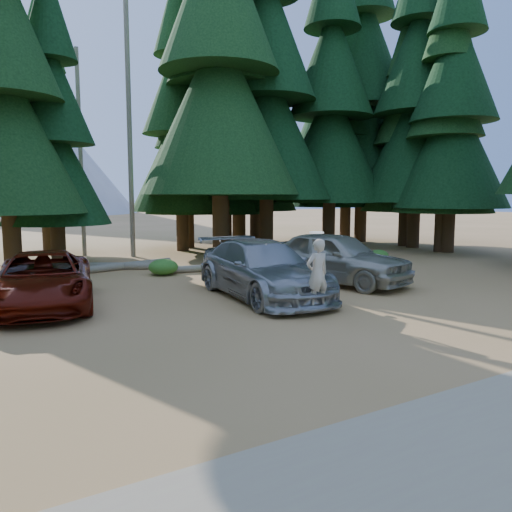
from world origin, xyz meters
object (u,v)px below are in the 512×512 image
(frisbee_player, at_px, (317,274))
(log_left, at_px, (128,265))
(red_pickup, at_px, (43,280))
(silver_minivan_center, at_px, (263,269))
(log_right, at_px, (222,267))
(log_mid, at_px, (120,266))
(silver_minivan_right, at_px, (335,258))

(frisbee_player, bearing_deg, log_left, -79.54)
(red_pickup, relative_size, silver_minivan_center, 0.93)
(frisbee_player, bearing_deg, log_right, -98.76)
(red_pickup, bearing_deg, log_left, 66.83)
(red_pickup, height_order, log_right, red_pickup)
(silver_minivan_center, height_order, log_left, silver_minivan_center)
(log_mid, bearing_deg, red_pickup, -91.10)
(log_mid, bearing_deg, log_right, -4.39)
(frisbee_player, distance_m, log_right, 8.07)
(red_pickup, distance_m, frisbee_player, 7.30)
(silver_minivan_right, xyz_separation_m, log_left, (-5.09, 6.97, -0.75))
(log_left, relative_size, log_right, 0.95)
(red_pickup, distance_m, log_mid, 6.93)
(log_left, bearing_deg, frisbee_player, -94.26)
(log_left, xyz_separation_m, log_right, (3.09, -2.39, -0.01))
(silver_minivan_center, height_order, log_mid, silver_minivan_center)
(red_pickup, relative_size, log_mid, 1.53)
(red_pickup, xyz_separation_m, frisbee_player, (5.76, -4.48, 0.32))
(silver_minivan_center, relative_size, silver_minivan_right, 1.09)
(silver_minivan_center, bearing_deg, log_left, 107.39)
(log_left, bearing_deg, log_right, -51.74)
(red_pickup, bearing_deg, frisbee_player, -26.61)
(frisbee_player, distance_m, log_mid, 10.58)
(red_pickup, distance_m, silver_minivan_right, 9.16)
(log_mid, distance_m, log_right, 4.19)
(silver_minivan_center, distance_m, log_mid, 8.01)
(red_pickup, bearing_deg, silver_minivan_right, 4.11)
(silver_minivan_center, bearing_deg, log_mid, 109.65)
(red_pickup, xyz_separation_m, log_right, (7.08, 3.43, -0.61))
(silver_minivan_right, height_order, log_mid, silver_minivan_right)
(log_mid, xyz_separation_m, log_right, (3.42, -2.42, -0.01))
(silver_minivan_center, height_order, silver_minivan_right, silver_minivan_right)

